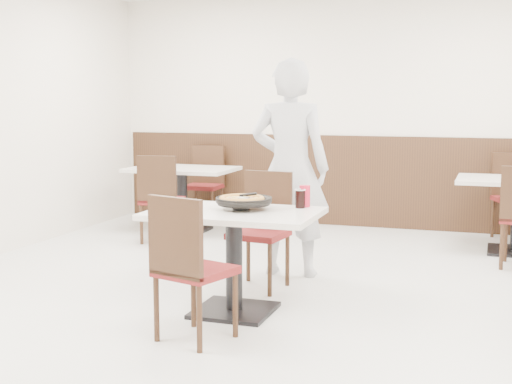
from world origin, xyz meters
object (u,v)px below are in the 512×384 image
(main_table, at_px, (234,262))
(bg_table_left, at_px, (182,200))
(pizza_pan, at_px, (244,204))
(cola_glass, at_px, (300,199))
(chair_far, at_px, (259,231))
(bg_chair_left_near, at_px, (162,198))
(pizza, at_px, (242,201))
(side_plate, at_px, (171,209))
(chair_near, at_px, (196,267))
(red_cup, at_px, (305,196))
(diner_person, at_px, (290,168))
(bg_chair_left_far, at_px, (203,185))

(main_table, bearing_deg, bg_table_left, 121.10)
(pizza_pan, distance_m, cola_glass, 0.42)
(chair_far, height_order, bg_chair_left_near, same)
(chair_far, height_order, pizza, chair_far)
(chair_far, bearing_deg, side_plate, 69.76)
(pizza, distance_m, bg_chair_left_near, 2.71)
(pizza_pan, bearing_deg, chair_near, -96.32)
(pizza, bearing_deg, cola_glass, 28.19)
(main_table, distance_m, bg_chair_left_near, 2.73)
(side_plate, height_order, bg_table_left, side_plate)
(bg_table_left, bearing_deg, red_cup, -49.12)
(red_cup, bearing_deg, main_table, -141.21)
(red_cup, relative_size, diner_person, 0.08)
(red_cup, bearing_deg, chair_far, 144.49)
(diner_person, bearing_deg, chair_near, 83.28)
(chair_near, relative_size, side_plate, 5.99)
(red_cup, bearing_deg, bg_table_left, 130.88)
(red_cup, height_order, bg_table_left, red_cup)
(chair_near, height_order, cola_glass, chair_near)
(pizza_pan, bearing_deg, main_table, -120.15)
(pizza_pan, xyz_separation_m, side_plate, (-0.49, -0.19, -0.03))
(pizza_pan, xyz_separation_m, diner_person, (0.02, 1.15, 0.15))
(main_table, xyz_separation_m, pizza, (0.03, 0.07, 0.44))
(chair_far, bearing_deg, diner_person, -94.80)
(chair_far, xyz_separation_m, pizza, (0.07, -0.61, 0.34))
(bg_table_left, bearing_deg, pizza_pan, -57.44)
(bg_chair_left_far, bearing_deg, bg_table_left, 88.91)
(red_cup, xyz_separation_m, bg_chair_left_far, (-2.12, 3.09, -0.35))
(chair_near, height_order, pizza, chair_near)
(pizza, distance_m, bg_chair_left_far, 3.80)
(chair_near, xyz_separation_m, bg_table_left, (-1.65, 3.41, -0.10))
(chair_near, bearing_deg, chair_far, 107.74)
(diner_person, height_order, bg_chair_left_far, diner_person)
(pizza_pan, bearing_deg, diner_person, 89.08)
(side_plate, bearing_deg, cola_glass, 24.58)
(pizza_pan, relative_size, diner_person, 0.20)
(chair_far, relative_size, bg_chair_left_far, 1.00)
(chair_near, xyz_separation_m, chair_far, (-0.01, 1.30, 0.00))
(chair_far, xyz_separation_m, bg_chair_left_near, (-1.60, 1.49, 0.00))
(chair_near, bearing_deg, bg_table_left, 133.09)
(pizza_pan, bearing_deg, bg_table_left, 122.56)
(bg_table_left, bearing_deg, bg_chair_left_near, -86.28)
(pizza_pan, height_order, cola_glass, cola_glass)
(cola_glass, xyz_separation_m, bg_table_left, (-2.10, 2.51, -0.44))
(chair_near, xyz_separation_m, bg_chair_left_far, (-1.66, 4.06, 0.00))
(cola_glass, height_order, bg_chair_left_far, bg_chair_left_far)
(red_cup, distance_m, bg_table_left, 3.26)
(side_plate, xyz_separation_m, diner_person, (0.51, 1.34, 0.19))
(pizza, bearing_deg, bg_table_left, 122.29)
(bg_table_left, bearing_deg, bg_chair_left_far, 90.91)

